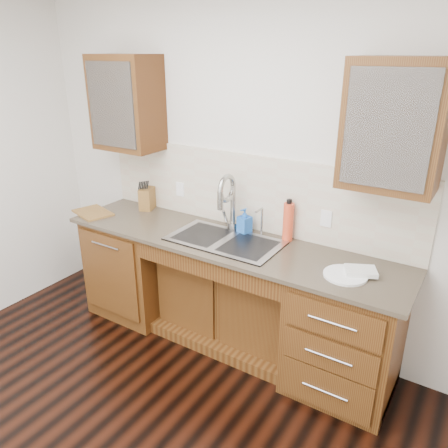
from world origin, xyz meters
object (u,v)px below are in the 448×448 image
Objects in this scene: plate at (345,275)px; knife_block at (147,198)px; soap_bottle at (245,221)px; cutting_board at (93,213)px; water_bottle at (288,222)px.

knife_block is at bearing 171.33° from plate.
cutting_board is (-1.33, -0.33, -0.09)m from soap_bottle.
cutting_board is at bearing -167.13° from water_bottle.
water_bottle is 1.53× the size of knife_block.
soap_bottle is at bearing 163.25° from plate.
soap_bottle is 0.58× the size of cutting_board.
plate is (0.88, -0.27, -0.09)m from soap_bottle.
soap_bottle is 1.05× the size of knife_block.
soap_bottle reaches higher than knife_block.
water_bottle is at bearing 12.87° from cutting_board.
plate is 1.91m from knife_block.
knife_block is 0.55× the size of cutting_board.
plate is at bearing 1.67° from cutting_board.
plate is 2.21m from cutting_board.
soap_bottle is at bearing 13.99° from cutting_board.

